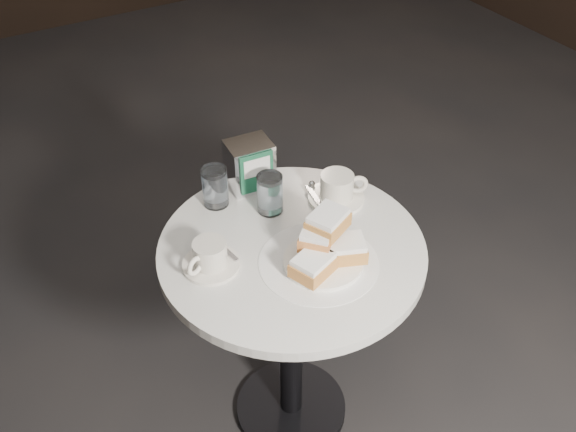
% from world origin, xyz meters
% --- Properties ---
extents(ground, '(7.00, 7.00, 0.00)m').
position_xyz_m(ground, '(0.00, 0.00, 0.00)').
color(ground, black).
rests_on(ground, ground).
extents(cafe_table, '(0.70, 0.70, 0.74)m').
position_xyz_m(cafe_table, '(0.00, 0.00, 0.55)').
color(cafe_table, black).
rests_on(cafe_table, ground).
extents(sugar_spill, '(0.35, 0.35, 0.00)m').
position_xyz_m(sugar_spill, '(0.03, -0.09, 0.75)').
color(sugar_spill, white).
rests_on(sugar_spill, cafe_table).
extents(beignet_plate, '(0.22, 0.21, 0.13)m').
position_xyz_m(beignet_plate, '(0.04, -0.10, 0.79)').
color(beignet_plate, white).
rests_on(beignet_plate, cafe_table).
extents(coffee_cup_left, '(0.19, 0.19, 0.08)m').
position_xyz_m(coffee_cup_left, '(-0.21, 0.04, 0.78)').
color(coffee_cup_left, silver).
rests_on(coffee_cup_left, cafe_table).
extents(coffee_cup_right, '(0.21, 0.21, 0.08)m').
position_xyz_m(coffee_cup_right, '(0.21, 0.10, 0.78)').
color(coffee_cup_right, white).
rests_on(coffee_cup_right, cafe_table).
extents(water_glass_left, '(0.07, 0.07, 0.12)m').
position_xyz_m(water_glass_left, '(-0.09, 0.26, 0.80)').
color(water_glass_left, white).
rests_on(water_glass_left, cafe_table).
extents(water_glass_right, '(0.07, 0.07, 0.11)m').
position_xyz_m(water_glass_right, '(0.02, 0.16, 0.80)').
color(water_glass_right, white).
rests_on(water_glass_right, cafe_table).
extents(napkin_dispenser, '(0.13, 0.11, 0.14)m').
position_xyz_m(napkin_dispenser, '(0.03, 0.28, 0.82)').
color(napkin_dispenser, silver).
rests_on(napkin_dispenser, cafe_table).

